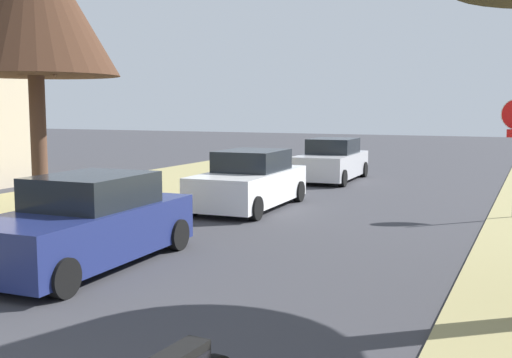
{
  "coord_description": "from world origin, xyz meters",
  "views": [
    {
      "loc": [
        4.68,
        -1.76,
        2.74
      ],
      "look_at": [
        0.81,
        6.66,
        1.67
      ],
      "focal_mm": 43.45,
      "sensor_mm": 36.0,
      "label": 1
    }
  ],
  "objects": [
    {
      "name": "street_tree_left_mid_a",
      "position": [
        -5.43,
        8.69,
        5.01
      ],
      "size": [
        3.63,
        3.63,
        6.61
      ],
      "color": "brown",
      "rests_on": "grass_verge_left"
    },
    {
      "name": "parked_sedan_navy",
      "position": [
        -2.4,
        6.63,
        0.72
      ],
      "size": [
        2.09,
        4.47,
        1.57
      ],
      "color": "navy",
      "rests_on": "ground"
    },
    {
      "name": "parked_sedan_white",
      "position": [
        -2.47,
        13.4,
        0.72
      ],
      "size": [
        2.09,
        4.47,
        1.57
      ],
      "color": "white",
      "rests_on": "ground"
    },
    {
      "name": "parked_sedan_silver",
      "position": [
        -2.4,
        20.51,
        0.72
      ],
      "size": [
        2.09,
        4.47,
        1.57
      ],
      "color": "#BCBCC1",
      "rests_on": "ground"
    }
  ]
}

